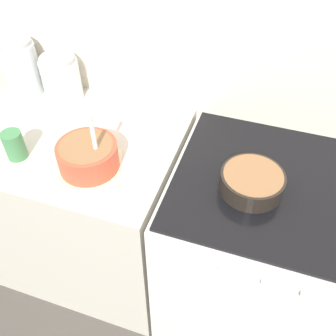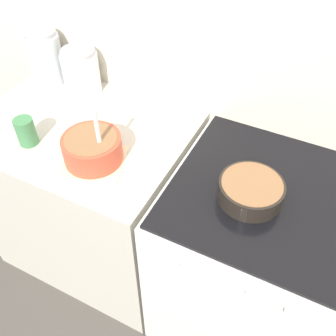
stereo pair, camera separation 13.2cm
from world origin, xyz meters
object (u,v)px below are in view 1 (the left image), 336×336
storage_jar_middle (62,81)px  mixing_bowl (88,155)px  storage_jar_left (23,70)px  tin_can (14,145)px  baking_pan (252,181)px  stove (248,249)px

storage_jar_middle → mixing_bowl: bearing=-49.8°
storage_jar_left → tin_can: size_ratio=2.18×
storage_jar_middle → tin_can: 0.41m
baking_pan → storage_jar_left: storage_jar_left is taller
stove → storage_jar_left: bearing=168.2°
tin_can → mixing_bowl: bearing=6.5°
baking_pan → storage_jar_middle: 0.95m
mixing_bowl → storage_jar_left: (-0.52, 0.38, 0.04)m
mixing_bowl → tin_can: size_ratio=2.19×
mixing_bowl → storage_jar_left: mixing_bowl is taller
mixing_bowl → storage_jar_middle: size_ratio=1.23×
stove → storage_jar_middle: bearing=165.8°
storage_jar_middle → tin_can: storage_jar_middle is taller
mixing_bowl → stove: bearing=12.2°
storage_jar_left → baking_pan: bearing=-15.0°
storage_jar_left → tin_can: (0.23, -0.41, -0.05)m
storage_jar_left → storage_jar_middle: size_ratio=1.22×
stove → storage_jar_middle: storage_jar_middle is taller
mixing_bowl → baking_pan: size_ratio=1.11×
storage_jar_left → storage_jar_middle: 0.20m
mixing_bowl → baking_pan: (0.59, 0.08, -0.02)m
baking_pan → storage_jar_left: (-1.10, 0.30, 0.07)m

